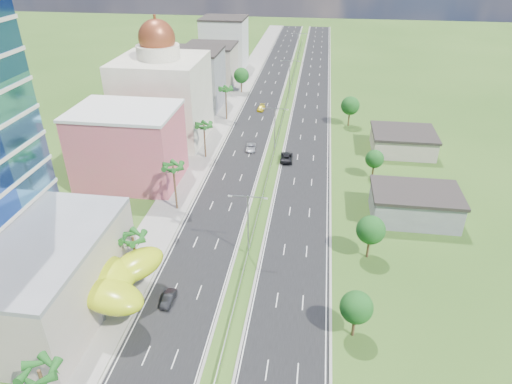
% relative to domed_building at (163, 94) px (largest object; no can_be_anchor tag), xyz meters
% --- Properties ---
extents(ground, '(500.00, 500.00, 0.00)m').
position_rel_domed_building_xyz_m(ground, '(28.00, -55.00, -11.35)').
color(ground, '#2D5119').
rests_on(ground, ground).
extents(road_left, '(11.00, 260.00, 0.04)m').
position_rel_domed_building_xyz_m(road_left, '(20.50, 35.00, -11.33)').
color(road_left, black).
rests_on(road_left, ground).
extents(road_right, '(11.00, 260.00, 0.04)m').
position_rel_domed_building_xyz_m(road_right, '(35.50, 35.00, -11.33)').
color(road_right, black).
rests_on(road_right, ground).
extents(sidewalk_left, '(7.00, 260.00, 0.12)m').
position_rel_domed_building_xyz_m(sidewalk_left, '(11.00, 35.00, -11.29)').
color(sidewalk_left, gray).
rests_on(sidewalk_left, ground).
extents(median_guardrail, '(0.10, 216.06, 0.76)m').
position_rel_domed_building_xyz_m(median_guardrail, '(28.00, 16.99, -10.74)').
color(median_guardrail, gray).
rests_on(median_guardrail, ground).
extents(streetlight_median_b, '(6.04, 0.25, 11.00)m').
position_rel_domed_building_xyz_m(streetlight_median_b, '(28.00, -45.00, -4.61)').
color(streetlight_median_b, gray).
rests_on(streetlight_median_b, ground).
extents(streetlight_median_c, '(6.04, 0.25, 11.00)m').
position_rel_domed_building_xyz_m(streetlight_median_c, '(28.00, -5.00, -4.61)').
color(streetlight_median_c, gray).
rests_on(streetlight_median_c, ground).
extents(streetlight_median_d, '(6.04, 0.25, 11.00)m').
position_rel_domed_building_xyz_m(streetlight_median_d, '(28.00, 40.00, -4.61)').
color(streetlight_median_d, gray).
rests_on(streetlight_median_d, ground).
extents(streetlight_median_e, '(6.04, 0.25, 11.00)m').
position_rel_domed_building_xyz_m(streetlight_median_e, '(28.00, 85.00, -4.61)').
color(streetlight_median_e, gray).
rests_on(streetlight_median_e, ground).
extents(lime_canopy, '(18.00, 15.00, 7.40)m').
position_rel_domed_building_xyz_m(lime_canopy, '(8.00, -59.00, -6.36)').
color(lime_canopy, '#ADC313').
rests_on(lime_canopy, ground).
extents(pink_shophouse, '(20.00, 15.00, 15.00)m').
position_rel_domed_building_xyz_m(pink_shophouse, '(0.00, -23.00, -3.85)').
color(pink_shophouse, '#D7586B').
rests_on(pink_shophouse, ground).
extents(domed_building, '(20.00, 20.00, 28.70)m').
position_rel_domed_building_xyz_m(domed_building, '(0.00, 0.00, 0.00)').
color(domed_building, beige).
rests_on(domed_building, ground).
extents(midrise_grey, '(16.00, 15.00, 16.00)m').
position_rel_domed_building_xyz_m(midrise_grey, '(1.00, 25.00, -3.35)').
color(midrise_grey, gray).
rests_on(midrise_grey, ground).
extents(midrise_beige, '(16.00, 15.00, 13.00)m').
position_rel_domed_building_xyz_m(midrise_beige, '(1.00, 47.00, -4.85)').
color(midrise_beige, '#AC9F8E').
rests_on(midrise_beige, ground).
extents(midrise_white, '(16.00, 15.00, 18.00)m').
position_rel_domed_building_xyz_m(midrise_white, '(1.00, 70.00, -2.35)').
color(midrise_white, silver).
rests_on(midrise_white, ground).
extents(shed_near, '(15.00, 10.00, 5.00)m').
position_rel_domed_building_xyz_m(shed_near, '(56.00, -30.00, -8.85)').
color(shed_near, gray).
rests_on(shed_near, ground).
extents(shed_far, '(14.00, 12.00, 4.40)m').
position_rel_domed_building_xyz_m(shed_far, '(58.00, -0.00, -9.15)').
color(shed_far, '#AC9F8E').
rests_on(shed_far, ground).
extents(palm_tree_a, '(3.60, 3.60, 9.10)m').
position_rel_domed_building_xyz_m(palm_tree_a, '(12.50, -77.00, -3.33)').
color(palm_tree_a, '#47301C').
rests_on(palm_tree_a, ground).
extents(palm_tree_b, '(3.60, 3.60, 8.10)m').
position_rel_domed_building_xyz_m(palm_tree_b, '(12.50, -53.00, -4.29)').
color(palm_tree_b, '#47301C').
rests_on(palm_tree_b, ground).
extents(palm_tree_c, '(3.60, 3.60, 9.60)m').
position_rel_domed_building_xyz_m(palm_tree_c, '(12.50, -33.00, -2.85)').
color(palm_tree_c, '#47301C').
rests_on(palm_tree_c, ground).
extents(palm_tree_d, '(3.60, 3.60, 8.60)m').
position_rel_domed_building_xyz_m(palm_tree_d, '(12.50, -10.00, -3.81)').
color(palm_tree_d, '#47301C').
rests_on(palm_tree_d, ground).
extents(palm_tree_e, '(3.60, 3.60, 9.40)m').
position_rel_domed_building_xyz_m(palm_tree_e, '(12.50, 15.00, -3.05)').
color(palm_tree_e, '#47301C').
rests_on(palm_tree_e, ground).
extents(leafy_tree_lfar, '(4.90, 4.90, 8.05)m').
position_rel_domed_building_xyz_m(leafy_tree_lfar, '(12.50, 40.00, -5.78)').
color(leafy_tree_lfar, '#47301C').
rests_on(leafy_tree_lfar, ground).
extents(leafy_tree_ra, '(4.20, 4.20, 6.90)m').
position_rel_domed_building_xyz_m(leafy_tree_ra, '(44.00, -60.00, -6.58)').
color(leafy_tree_ra, '#47301C').
rests_on(leafy_tree_ra, ground).
extents(leafy_tree_rb, '(4.55, 4.55, 7.47)m').
position_rel_domed_building_xyz_m(leafy_tree_rb, '(47.00, -43.00, -6.18)').
color(leafy_tree_rb, '#47301C').
rests_on(leafy_tree_rb, ground).
extents(leafy_tree_rc, '(3.85, 3.85, 6.33)m').
position_rel_domed_building_xyz_m(leafy_tree_rc, '(50.00, -15.00, -6.98)').
color(leafy_tree_rc, '#47301C').
rests_on(leafy_tree_rc, ground).
extents(leafy_tree_rd, '(4.90, 4.90, 8.05)m').
position_rel_domed_building_xyz_m(leafy_tree_rd, '(46.00, 15.00, -5.78)').
color(leafy_tree_rd, '#47301C').
rests_on(leafy_tree_rd, ground).
extents(car_dark_left, '(1.43, 3.90, 1.28)m').
position_rel_domed_building_xyz_m(car_dark_left, '(18.60, -57.55, -10.68)').
color(car_dark_left, black).
rests_on(car_dark_left, road_left).
extents(car_silver_mid_left, '(2.61, 4.96, 1.33)m').
position_rel_domed_building_xyz_m(car_silver_mid_left, '(22.33, -4.69, -10.65)').
color(car_silver_mid_left, '#A4A7AC').
rests_on(car_silver_mid_left, road_left).
extents(car_yellow_far_left, '(2.23, 4.75, 1.34)m').
position_rel_domed_building_xyz_m(car_yellow_far_left, '(21.06, 23.88, -10.64)').
color(car_yellow_far_left, gold).
rests_on(car_yellow_far_left, road_left).
extents(car_dark_far_right, '(2.95, 6.02, 1.64)m').
position_rel_domed_building_xyz_m(car_dark_far_right, '(31.20, -9.09, -10.49)').
color(car_dark_far_right, black).
rests_on(car_dark_far_right, road_right).
extents(motorcycle, '(0.66, 1.73, 1.08)m').
position_rel_domed_building_xyz_m(motorcycle, '(15.70, -43.67, -10.77)').
color(motorcycle, black).
rests_on(motorcycle, road_left).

